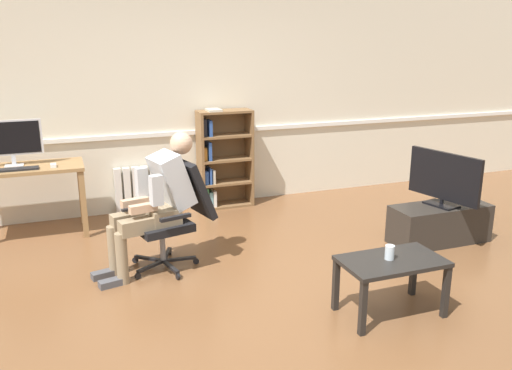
% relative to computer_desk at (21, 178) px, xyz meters
% --- Properties ---
extents(ground_plane, '(18.00, 18.00, 0.00)m').
position_rel_computer_desk_xyz_m(ground_plane, '(1.94, -2.15, -0.64)').
color(ground_plane, brown).
extents(back_wall, '(12.00, 0.13, 2.70)m').
position_rel_computer_desk_xyz_m(back_wall, '(1.94, 0.50, 0.71)').
color(back_wall, beige).
rests_on(back_wall, ground_plane).
extents(computer_desk, '(1.23, 0.56, 0.76)m').
position_rel_computer_desk_xyz_m(computer_desk, '(0.00, 0.00, 0.00)').
color(computer_desk, '#9E7547').
rests_on(computer_desk, ground_plane).
extents(imac_monitor, '(0.60, 0.14, 0.47)m').
position_rel_computer_desk_xyz_m(imac_monitor, '(-0.06, 0.08, 0.39)').
color(imac_monitor, silver).
rests_on(imac_monitor, computer_desk).
extents(keyboard, '(0.42, 0.12, 0.02)m').
position_rel_computer_desk_xyz_m(keyboard, '(-0.03, -0.14, 0.13)').
color(keyboard, black).
rests_on(keyboard, computer_desk).
extents(computer_mouse, '(0.06, 0.10, 0.03)m').
position_rel_computer_desk_xyz_m(computer_mouse, '(0.32, -0.12, 0.13)').
color(computer_mouse, white).
rests_on(computer_mouse, computer_desk).
extents(bookshelf, '(0.66, 0.29, 1.22)m').
position_rel_computer_desk_xyz_m(bookshelf, '(2.23, 0.29, -0.05)').
color(bookshelf, brown).
rests_on(bookshelf, ground_plane).
extents(radiator, '(0.70, 0.08, 0.56)m').
position_rel_computer_desk_xyz_m(radiator, '(1.31, 0.39, -0.36)').
color(radiator, white).
rests_on(radiator, ground_plane).
extents(office_chair, '(0.79, 0.64, 0.98)m').
position_rel_computer_desk_xyz_m(office_chair, '(1.34, -1.26, -0.11)').
color(office_chair, black).
rests_on(office_chair, ground_plane).
extents(person_seated, '(0.96, 0.52, 1.24)m').
position_rel_computer_desk_xyz_m(person_seated, '(1.15, -1.30, 0.02)').
color(person_seated, '#937F60').
rests_on(person_seated, ground_plane).
extents(tv_stand, '(1.02, 0.40, 0.39)m').
position_rel_computer_desk_xyz_m(tv_stand, '(3.97, -1.65, -0.44)').
color(tv_stand, '#2D2823').
rests_on(tv_stand, ground_plane).
extents(tv_screen, '(0.27, 0.81, 0.55)m').
position_rel_computer_desk_xyz_m(tv_screen, '(3.97, -1.65, 0.04)').
color(tv_screen, black).
rests_on(tv_screen, tv_stand).
extents(coffee_table, '(0.77, 0.45, 0.45)m').
position_rel_computer_desk_xyz_m(coffee_table, '(2.65, -2.72, -0.26)').
color(coffee_table, black).
rests_on(coffee_table, ground_plane).
extents(drinking_glass, '(0.07, 0.07, 0.11)m').
position_rel_computer_desk_xyz_m(drinking_glass, '(2.63, -2.71, -0.14)').
color(drinking_glass, silver).
rests_on(drinking_glass, coffee_table).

